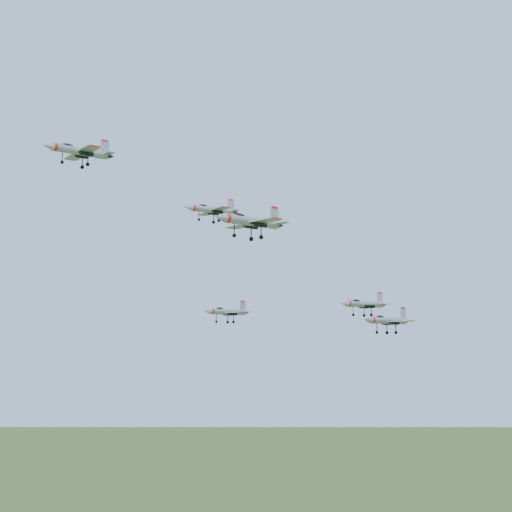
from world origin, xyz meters
TOP-DOWN VIEW (x-y plane):
  - jet_lead at (-26.57, 10.78)m, footprint 13.71×11.36m
  - jet_left_high at (-6.97, -2.91)m, footprint 10.81×8.88m
  - jet_right_high at (-9.16, -19.51)m, footprint 13.61×11.33m
  - jet_left_low at (3.87, 10.64)m, footprint 10.94×9.09m
  - jet_right_low at (19.08, -12.48)m, footprint 10.83×8.88m
  - jet_trail at (29.86, -6.73)m, footprint 12.91×10.69m

SIDE VIEW (x-z plane):
  - jet_trail at x=29.86m, z-range 115.99..119.44m
  - jet_left_low at x=3.87m, z-range 117.98..120.90m
  - jet_right_low at x=19.08m, z-range 118.81..121.71m
  - jet_right_high at x=-9.16m, z-range 129.89..133.53m
  - jet_left_high at x=-6.97m, z-range 135.00..137.90m
  - jet_lead at x=-26.57m, z-range 145.55..149.21m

